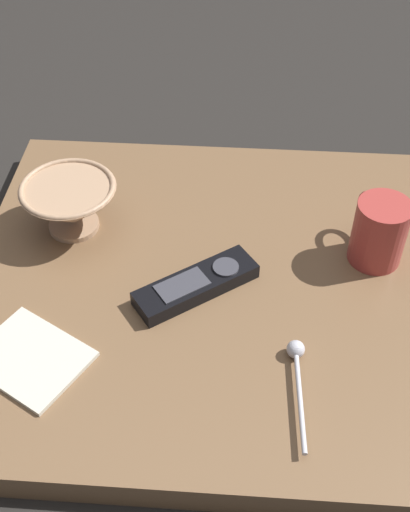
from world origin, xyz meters
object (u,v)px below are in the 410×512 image
at_px(cereal_bowl, 70,205).
at_px(teaspoon, 297,364).
at_px(coffee_mug, 379,231).
at_px(folded_napkin, 30,358).
at_px(tv_remote_near, 196,284).

distance_m(cereal_bowl, teaspoon, 0.40).
height_order(coffee_mug, teaspoon, coffee_mug).
relative_size(cereal_bowl, folded_napkin, 0.83).
distance_m(cereal_bowl, coffee_mug, 0.43).
relative_size(coffee_mug, teaspoon, 0.70).
bearing_deg(folded_napkin, tv_remote_near, -56.35).
bearing_deg(cereal_bowl, folded_napkin, 179.31).
height_order(cereal_bowl, coffee_mug, coffee_mug).
bearing_deg(cereal_bowl, tv_remote_near, -120.92).
relative_size(cereal_bowl, tv_remote_near, 0.82).
distance_m(teaspoon, folded_napkin, 0.32).
height_order(coffee_mug, tv_remote_near, coffee_mug).
xyz_separation_m(coffee_mug, tv_remote_near, (-0.08, 0.24, -0.04)).
relative_size(cereal_bowl, coffee_mug, 1.30).
distance_m(cereal_bowl, tv_remote_near, 0.22).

